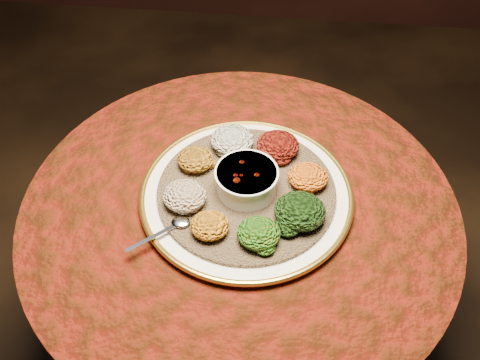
# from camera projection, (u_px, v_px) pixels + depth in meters

# --- Properties ---
(table) EXTENTS (0.96, 0.96, 0.73)m
(table) POSITION_uv_depth(u_px,v_px,m) (240.00, 251.00, 1.31)
(table) COLOR black
(table) RESTS_ON ground
(platter) EXTENTS (0.59, 0.59, 0.02)m
(platter) POSITION_uv_depth(u_px,v_px,m) (246.00, 194.00, 1.17)
(platter) COLOR white
(platter) RESTS_ON table
(injera) EXTENTS (0.51, 0.51, 0.01)m
(injera) POSITION_uv_depth(u_px,v_px,m) (246.00, 191.00, 1.17)
(injera) COLOR olive
(injera) RESTS_ON platter
(stew_bowl) EXTENTS (0.14, 0.14, 0.06)m
(stew_bowl) POSITION_uv_depth(u_px,v_px,m) (247.00, 179.00, 1.14)
(stew_bowl) COLOR white
(stew_bowl) RESTS_ON injera
(spoon) EXTENTS (0.12, 0.10, 0.01)m
(spoon) POSITION_uv_depth(u_px,v_px,m) (176.00, 225.00, 1.09)
(spoon) COLOR silver
(spoon) RESTS_ON injera
(portion_ayib) EXTENTS (0.10, 0.10, 0.05)m
(portion_ayib) POSITION_uv_depth(u_px,v_px,m) (232.00, 140.00, 1.23)
(portion_ayib) COLOR beige
(portion_ayib) RESTS_ON injera
(portion_kitfo) EXTENTS (0.10, 0.09, 0.05)m
(portion_kitfo) POSITION_uv_depth(u_px,v_px,m) (278.00, 145.00, 1.22)
(portion_kitfo) COLOR black
(portion_kitfo) RESTS_ON injera
(portion_tikil) EXTENTS (0.09, 0.08, 0.04)m
(portion_tikil) POSITION_uv_depth(u_px,v_px,m) (308.00, 177.00, 1.16)
(portion_tikil) COLOR #B2670E
(portion_tikil) RESTS_ON injera
(portion_gomen) EXTENTS (0.11, 0.10, 0.05)m
(portion_gomen) POSITION_uv_depth(u_px,v_px,m) (300.00, 211.00, 1.09)
(portion_gomen) COLOR black
(portion_gomen) RESTS_ON injera
(portion_mixveg) EXTENTS (0.09, 0.08, 0.04)m
(portion_mixveg) POSITION_uv_depth(u_px,v_px,m) (259.00, 233.00, 1.06)
(portion_mixveg) COLOR #AD2C0B
(portion_mixveg) RESTS_ON injera
(portion_kik) EXTENTS (0.08, 0.08, 0.04)m
(portion_kik) POSITION_uv_depth(u_px,v_px,m) (210.00, 225.00, 1.07)
(portion_kik) COLOR #BC6810
(portion_kik) RESTS_ON injera
(portion_timatim) EXTENTS (0.09, 0.09, 0.04)m
(portion_timatim) POSITION_uv_depth(u_px,v_px,m) (185.00, 196.00, 1.12)
(portion_timatim) COLOR maroon
(portion_timatim) RESTS_ON injera
(portion_shiro) EXTENTS (0.08, 0.08, 0.04)m
(portion_shiro) POSITION_uv_depth(u_px,v_px,m) (196.00, 159.00, 1.20)
(portion_shiro) COLOR #A26513
(portion_shiro) RESTS_ON injera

